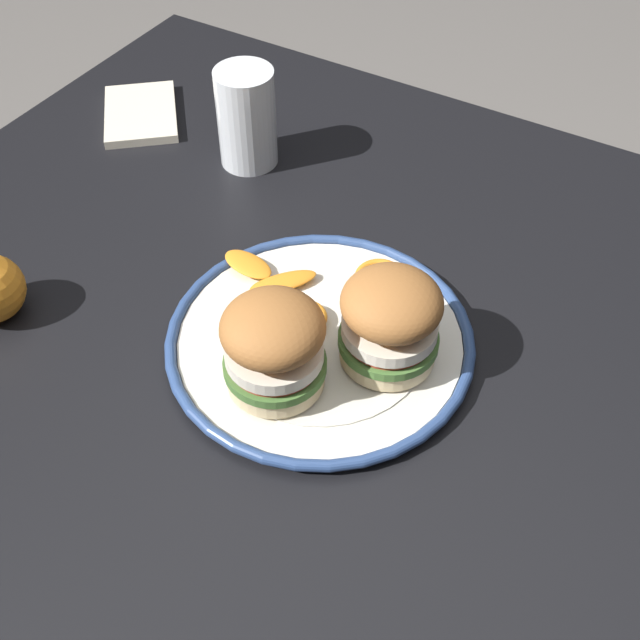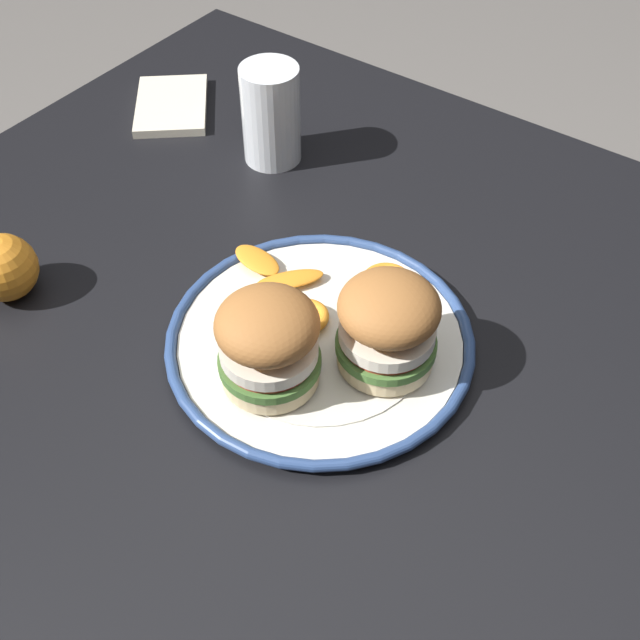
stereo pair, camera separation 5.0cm
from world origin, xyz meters
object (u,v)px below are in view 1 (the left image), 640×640
sandwich_half_right (278,347)px  sandwich_half_left (390,320)px  dining_table (326,391)px  dinner_plate (320,340)px  drinking_glass (247,124)px

sandwich_half_right → sandwich_half_left: bearing=-131.7°
sandwich_half_left → sandwich_half_right: bearing=48.3°
dining_table → sandwich_half_right: sandwich_half_right is taller
dinner_plate → dining_table: bearing=-74.1°
dinner_plate → sandwich_half_right: (0.00, 0.07, 0.06)m
dinner_plate → drinking_glass: (0.24, -0.23, 0.05)m
sandwich_half_right → drinking_glass: (0.24, -0.30, -0.01)m
sandwich_half_left → sandwich_half_right: 0.11m
sandwich_half_left → drinking_glass: bearing=-35.0°
dinner_plate → drinking_glass: drinking_glass is taller
sandwich_half_right → drinking_glass: size_ratio=1.05×
dinner_plate → sandwich_half_left: sandwich_half_left is taller
dining_table → drinking_glass: bearing=-41.1°
dinner_plate → sandwich_half_left: bearing=-171.0°
dining_table → drinking_glass: drinking_glass is taller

